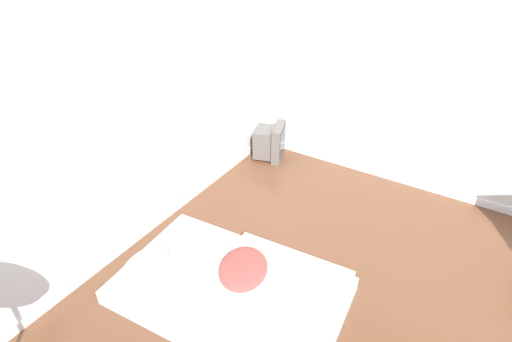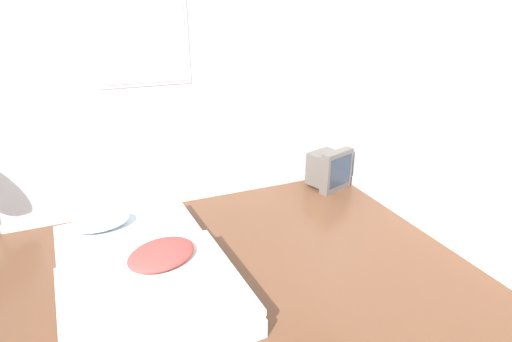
# 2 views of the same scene
# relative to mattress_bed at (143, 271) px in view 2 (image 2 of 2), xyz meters

# --- Properties ---
(wall_back) EXTENTS (7.56, 0.08, 2.60)m
(wall_back) POSITION_rel_mattress_bed_xyz_m (0.07, 1.30, 1.19)
(wall_back) COLOR silver
(wall_back) RESTS_ON ground_plane
(mattress_bed) EXTENTS (1.36, 2.03, 0.29)m
(mattress_bed) POSITION_rel_mattress_bed_xyz_m (0.00, 0.00, 0.00)
(mattress_bed) COLOR silver
(mattress_bed) RESTS_ON ground_plane
(crt_tv) EXTENTS (0.50, 0.49, 0.49)m
(crt_tv) POSITION_rel_mattress_bed_xyz_m (2.32, 0.98, 0.13)
(crt_tv) COLOR #56514C
(crt_tv) RESTS_ON ground_plane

